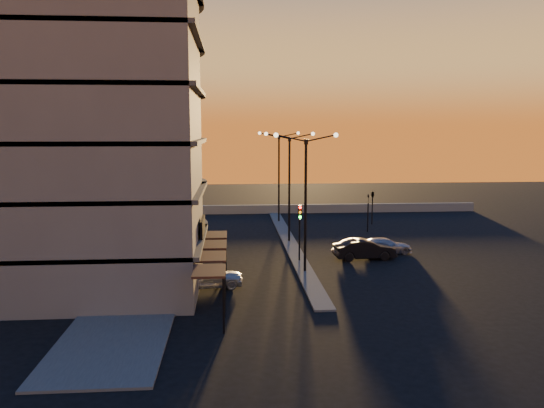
{
  "coord_description": "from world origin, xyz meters",
  "views": [
    {
      "loc": [
        -4.96,
        -35.03,
        9.71
      ],
      "look_at": [
        -1.7,
        7.27,
        3.74
      ],
      "focal_mm": 35.0,
      "sensor_mm": 36.0,
      "label": 1
    }
  ],
  "objects_px": {
    "streetlamp_mid": "(289,178)",
    "traffic_light_main": "(300,224)",
    "car_hatchback": "(208,276)",
    "car_sedan": "(364,249)",
    "car_wagon": "(385,246)"
  },
  "relations": [
    {
      "from": "streetlamp_mid",
      "to": "car_wagon",
      "type": "distance_m",
      "value": 9.98
    },
    {
      "from": "traffic_light_main",
      "to": "car_wagon",
      "type": "bearing_deg",
      "value": 17.44
    },
    {
      "from": "traffic_light_main",
      "to": "car_sedan",
      "type": "xyz_separation_m",
      "value": [
        5.0,
        0.54,
        -2.12
      ]
    },
    {
      "from": "streetlamp_mid",
      "to": "car_sedan",
      "type": "relative_size",
      "value": 2.05
    },
    {
      "from": "streetlamp_mid",
      "to": "car_sedan",
      "type": "xyz_separation_m",
      "value": [
        5.0,
        -6.59,
        -4.83
      ]
    },
    {
      "from": "streetlamp_mid",
      "to": "traffic_light_main",
      "type": "distance_m",
      "value": 7.62
    },
    {
      "from": "traffic_light_main",
      "to": "car_sedan",
      "type": "distance_m",
      "value": 5.46
    },
    {
      "from": "streetlamp_mid",
      "to": "car_sedan",
      "type": "height_order",
      "value": "streetlamp_mid"
    },
    {
      "from": "traffic_light_main",
      "to": "car_wagon",
      "type": "distance_m",
      "value": 7.81
    },
    {
      "from": "traffic_light_main",
      "to": "car_hatchback",
      "type": "bearing_deg",
      "value": -137.72
    },
    {
      "from": "streetlamp_mid",
      "to": "car_wagon",
      "type": "relative_size",
      "value": 2.26
    },
    {
      "from": "streetlamp_mid",
      "to": "car_hatchback",
      "type": "distance_m",
      "value": 15.35
    },
    {
      "from": "car_wagon",
      "to": "traffic_light_main",
      "type": "bearing_deg",
      "value": 101.94
    },
    {
      "from": "streetlamp_mid",
      "to": "car_hatchback",
      "type": "xyz_separation_m",
      "value": [
        -6.5,
        -13.04,
        -4.85
      ]
    },
    {
      "from": "streetlamp_mid",
      "to": "traffic_light_main",
      "type": "bearing_deg",
      "value": -90.0
    }
  ]
}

